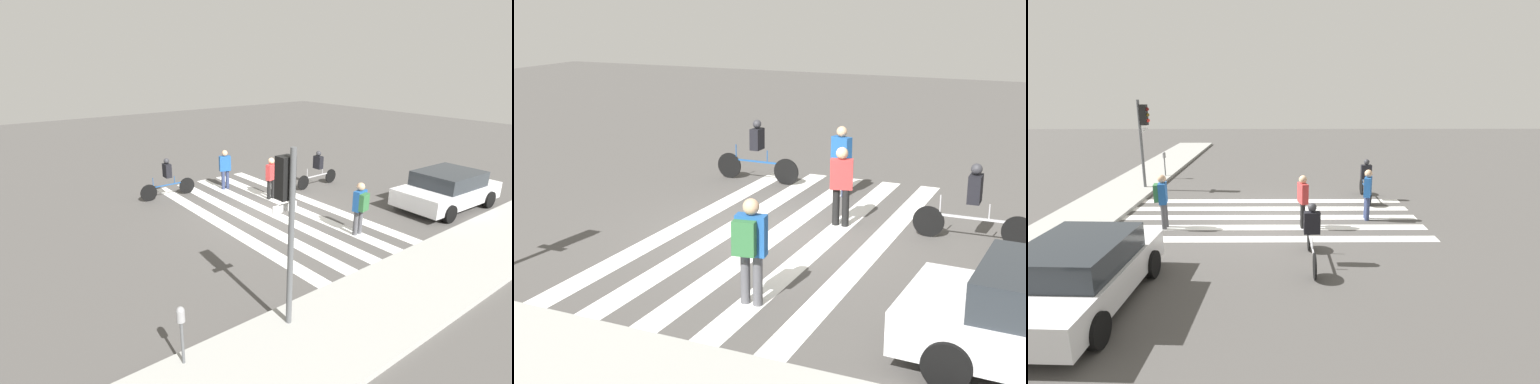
% 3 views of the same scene
% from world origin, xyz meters
% --- Properties ---
extents(ground_plane, '(60.00, 60.00, 0.00)m').
position_xyz_m(ground_plane, '(0.00, 0.00, 0.00)').
color(ground_plane, '#4C4947').
extents(sidewalk_curb, '(36.00, 2.50, 0.14)m').
position_xyz_m(sidewalk_curb, '(0.00, 6.25, 0.07)').
color(sidewalk_curb, '#9E9E99').
rests_on(sidewalk_curb, ground_plane).
extents(crosswalk_stripes, '(4.54, 10.00, 0.01)m').
position_xyz_m(crosswalk_stripes, '(0.00, 0.00, 0.00)').
color(crosswalk_stripes, white).
rests_on(crosswalk_stripes, ground_plane).
extents(traffic_light, '(0.60, 0.50, 3.84)m').
position_xyz_m(traffic_light, '(3.85, 5.39, 2.68)').
color(traffic_light, '#515456').
rests_on(traffic_light, ground_plane).
extents(parking_meter, '(0.15, 0.15, 1.31)m').
position_xyz_m(parking_meter, '(6.13, 5.29, 0.98)').
color(parking_meter, '#515456').
rests_on(parking_meter, ground_plane).
extents(pedestrian_adult_blue_shirt, '(0.51, 0.44, 1.73)m').
position_xyz_m(pedestrian_adult_blue_shirt, '(-1.03, 3.32, 1.01)').
color(pedestrian_adult_blue_shirt, '#4C4C51').
rests_on(pedestrian_adult_blue_shirt, ground_plane).
extents(pedestrian_adult_tall_backpack, '(0.52, 0.35, 1.71)m').
position_xyz_m(pedestrian_adult_tall_backpack, '(-0.21, -3.26, 0.97)').
color(pedestrian_adult_tall_backpack, navy).
rests_on(pedestrian_adult_tall_backpack, ground_plane).
extents(pedestrian_child_with_backpack, '(0.51, 0.34, 1.69)m').
position_xyz_m(pedestrian_child_with_backpack, '(-0.98, -1.07, 0.95)').
color(pedestrian_child_with_backpack, black).
rests_on(pedestrian_child_with_backpack, ground_plane).
extents(cyclist_far_lane, '(2.33, 0.40, 1.63)m').
position_xyz_m(cyclist_far_lane, '(2.24, -3.71, 0.87)').
color(cyclist_far_lane, black).
rests_on(cyclist_far_lane, ground_plane).
extents(cyclist_near_curb, '(2.35, 0.40, 1.59)m').
position_xyz_m(cyclist_near_curb, '(-3.68, -1.16, 0.86)').
color(cyclist_near_curb, black).
rests_on(cyclist_near_curb, ground_plane).
extents(car_parked_silver_sedan, '(4.32, 2.24, 1.41)m').
position_xyz_m(car_parked_silver_sedan, '(-5.67, 3.63, 0.72)').
color(car_parked_silver_sedan, silver).
rests_on(car_parked_silver_sedan, ground_plane).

